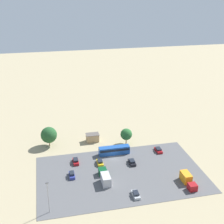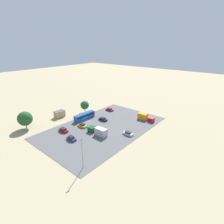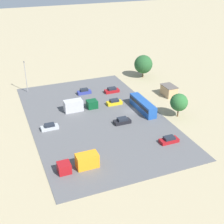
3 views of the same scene
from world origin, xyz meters
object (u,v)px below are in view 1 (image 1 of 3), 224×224
(shed_building, at_px, (93,138))
(bus, at_px, (114,150))
(parked_car_5, at_px, (100,162))
(parked_truck_1, at_px, (188,180))
(parked_car_3, at_px, (158,150))
(parked_car_4, at_px, (76,161))
(parked_truck_0, at_px, (105,177))
(parked_car_0, at_px, (72,175))
(parked_car_1, at_px, (132,162))
(parked_car_2, at_px, (136,194))

(shed_building, xyz_separation_m, bus, (-6.13, 11.94, 0.11))
(parked_car_5, relative_size, parked_truck_1, 0.54)
(parked_car_3, relative_size, parked_car_4, 0.98)
(shed_building, bearing_deg, parked_truck_0, 88.66)
(parked_car_0, relative_size, parked_car_1, 0.97)
(bus, xyz_separation_m, parked_car_2, (-0.62, 25.61, -1.03))
(parked_car_2, xyz_separation_m, parked_car_3, (-16.03, -23.79, -0.01))
(parked_car_4, bearing_deg, bus, 11.92)
(parked_car_1, relative_size, parked_car_5, 0.97)
(shed_building, relative_size, parked_car_5, 1.18)
(parked_car_2, height_order, parked_truck_1, parked_truck_1)
(parked_car_2, height_order, parked_car_3, parked_car_2)
(parked_truck_0, bearing_deg, bus, 67.03)
(parked_truck_1, bearing_deg, parked_car_4, -31.24)
(parked_car_3, xyz_separation_m, parked_truck_1, (-1.72, 21.29, 0.75))
(parked_car_3, distance_m, parked_car_4, 31.31)
(parked_car_3, bearing_deg, parked_truck_1, 94.61)
(parked_car_2, distance_m, parked_car_3, 28.68)
(parked_car_1, height_order, parked_car_2, parked_car_1)
(bus, distance_m, parked_car_2, 25.63)
(parked_car_1, bearing_deg, parked_car_0, 8.69)
(parked_car_0, height_order, parked_car_1, parked_car_0)
(parked_truck_0, relative_size, parked_truck_1, 1.13)
(shed_building, height_order, parked_car_2, shed_building)
(parked_car_5, bearing_deg, parked_car_1, 167.84)
(shed_building, relative_size, parked_car_0, 1.24)
(parked_car_0, xyz_separation_m, parked_car_4, (-2.19, -8.22, -0.02))
(parked_car_0, xyz_separation_m, parked_truck_0, (-10.04, 4.69, 0.72))
(parked_car_2, relative_size, parked_car_3, 0.97)
(parked_car_0, xyz_separation_m, parked_car_5, (-10.39, -5.63, -0.05))
(parked_car_4, bearing_deg, parked_truck_0, -58.71)
(bus, bearing_deg, parked_truck_1, 38.48)
(parked_car_1, bearing_deg, bus, -60.58)
(shed_building, bearing_deg, parked_truck_1, 124.95)
(shed_building, height_order, parked_car_3, shed_building)
(parked_truck_0, xyz_separation_m, parked_truck_1, (-25.15, 7.11, -0.06))
(parked_truck_0, bearing_deg, parked_car_0, 154.95)
(parked_car_3, height_order, parked_truck_1, parked_truck_1)
(parked_car_1, distance_m, parked_car_3, 13.62)
(shed_building, distance_m, parked_car_3, 26.63)
(parked_car_3, height_order, parked_truck_0, parked_truck_0)
(shed_building, bearing_deg, parked_car_1, 118.09)
(bus, relative_size, parked_car_4, 2.55)
(bus, distance_m, parked_car_1, 9.29)
(bus, relative_size, parked_car_3, 2.61)
(parked_car_2, distance_m, parked_car_4, 27.20)
(bus, xyz_separation_m, parked_car_1, (-4.54, 8.04, -0.99))
(parked_car_2, distance_m, parked_truck_1, 17.94)
(parked_car_0, xyz_separation_m, parked_car_3, (-33.47, -9.49, -0.10))
(bus, relative_size, parked_car_1, 2.67)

